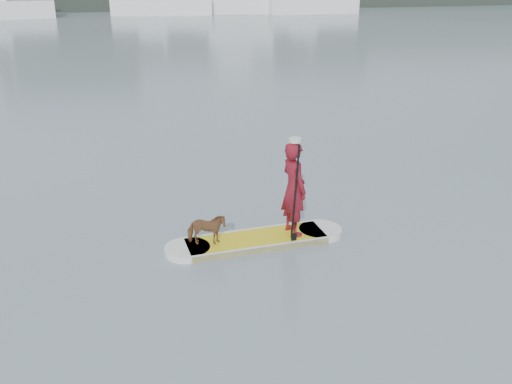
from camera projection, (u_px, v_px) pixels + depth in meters
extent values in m
plane|color=slate|center=(306.00, 193.00, 12.52)|extent=(140.00, 140.00, 0.00)
cube|color=yellow|center=(256.00, 240.00, 10.25)|extent=(2.56, 1.03, 0.12)
cylinder|color=silver|center=(187.00, 250.00, 9.91)|extent=(0.80, 0.80, 0.12)
cylinder|color=silver|center=(320.00, 231.00, 10.59)|extent=(0.80, 0.80, 0.12)
cube|color=silver|center=(250.00, 232.00, 10.58)|extent=(2.49, 0.29, 0.12)
cube|color=silver|center=(262.00, 250.00, 9.92)|extent=(2.49, 0.29, 0.12)
imported|color=maroon|center=(294.00, 189.00, 10.09)|extent=(0.56, 0.71, 1.72)
cylinder|color=silver|center=(295.00, 140.00, 9.76)|extent=(0.22, 0.22, 0.07)
imported|color=brown|center=(206.00, 230.00, 9.87)|extent=(0.72, 0.42, 0.57)
cylinder|color=black|center=(295.00, 195.00, 9.78)|extent=(0.06, 0.30, 1.89)
cube|color=black|center=(294.00, 241.00, 10.12)|extent=(0.10, 0.03, 0.32)
cube|color=white|center=(4.00, 10.00, 50.06)|extent=(8.72, 3.96, 1.51)
cube|color=white|center=(163.00, 6.00, 53.68)|extent=(9.65, 4.25, 1.55)
cube|color=white|center=(312.00, 5.00, 55.15)|extent=(8.71, 2.98, 1.51)
cube|color=white|center=(251.00, 3.00, 55.64)|extent=(11.52, 4.12, 1.86)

